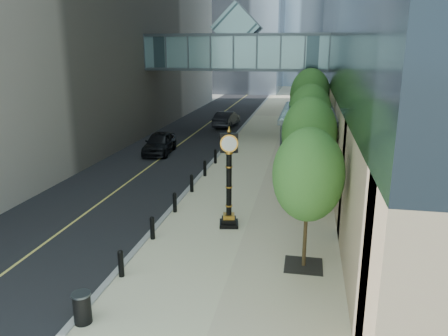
{
  "coord_description": "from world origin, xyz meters",
  "views": [
    {
      "loc": [
        3.46,
        -11.92,
        7.83
      ],
      "look_at": [
        -0.26,
        7.5,
        2.4
      ],
      "focal_mm": 35.0,
      "sensor_mm": 36.0,
      "label": 1
    }
  ],
  "objects_px": {
    "pedestrian": "(291,173)",
    "trash_bin": "(82,309)",
    "street_clock": "(229,185)",
    "car_far": "(227,119)",
    "car_near": "(160,143)"
  },
  "relations": [
    {
      "from": "pedestrian",
      "to": "car_far",
      "type": "height_order",
      "value": "pedestrian"
    },
    {
      "from": "trash_bin",
      "to": "car_near",
      "type": "relative_size",
      "value": 0.19
    },
    {
      "from": "car_far",
      "to": "street_clock",
      "type": "bearing_deg",
      "value": 106.84
    },
    {
      "from": "street_clock",
      "to": "car_near",
      "type": "height_order",
      "value": "street_clock"
    },
    {
      "from": "trash_bin",
      "to": "car_far",
      "type": "relative_size",
      "value": 0.19
    },
    {
      "from": "pedestrian",
      "to": "car_far",
      "type": "relative_size",
      "value": 0.35
    },
    {
      "from": "pedestrian",
      "to": "car_near",
      "type": "relative_size",
      "value": 0.35
    },
    {
      "from": "street_clock",
      "to": "trash_bin",
      "type": "bearing_deg",
      "value": -120.63
    },
    {
      "from": "street_clock",
      "to": "car_far",
      "type": "xyz_separation_m",
      "value": [
        -4.88,
        25.74,
        -1.18
      ]
    },
    {
      "from": "pedestrian",
      "to": "car_far",
      "type": "bearing_deg",
      "value": -89.41
    },
    {
      "from": "pedestrian",
      "to": "car_near",
      "type": "bearing_deg",
      "value": -53.81
    },
    {
      "from": "car_near",
      "to": "car_far",
      "type": "distance_m",
      "value": 12.88
    },
    {
      "from": "trash_bin",
      "to": "pedestrian",
      "type": "bearing_deg",
      "value": 69.25
    },
    {
      "from": "street_clock",
      "to": "pedestrian",
      "type": "height_order",
      "value": "street_clock"
    },
    {
      "from": "pedestrian",
      "to": "trash_bin",
      "type": "bearing_deg",
      "value": 48.98
    }
  ]
}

